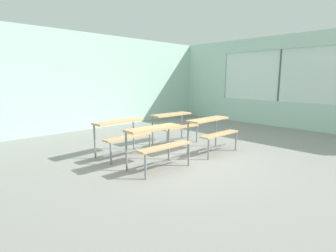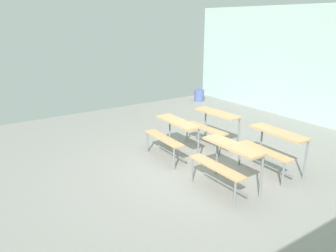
% 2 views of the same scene
% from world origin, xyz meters
% --- Properties ---
extents(ground, '(10.00, 9.00, 0.05)m').
position_xyz_m(ground, '(0.00, 0.00, -0.03)').
color(ground, gray).
extents(wall_back, '(10.00, 0.12, 3.00)m').
position_xyz_m(wall_back, '(0.00, 4.50, 1.50)').
color(wall_back, silver).
rests_on(wall_back, ground).
extents(wall_right, '(0.12, 9.00, 3.00)m').
position_xyz_m(wall_right, '(5.00, -0.13, 1.45)').
color(wall_right, silver).
rests_on(wall_right, ground).
extents(desk_bench_r0c0, '(1.12, 0.63, 0.74)m').
position_xyz_m(desk_bench_r0c0, '(-0.77, 0.12, 0.56)').
color(desk_bench_r0c0, tan).
rests_on(desk_bench_r0c0, ground).
extents(desk_bench_r0c1, '(1.10, 0.60, 0.74)m').
position_xyz_m(desk_bench_r0c1, '(0.78, 0.08, 0.56)').
color(desk_bench_r0c1, tan).
rests_on(desk_bench_r0c1, ground).
extents(desk_bench_r1c0, '(1.13, 0.64, 0.74)m').
position_xyz_m(desk_bench_r1c0, '(-0.80, 1.20, 0.56)').
color(desk_bench_r1c0, tan).
rests_on(desk_bench_r1c0, ground).
extents(desk_bench_r1c1, '(1.12, 0.64, 0.74)m').
position_xyz_m(desk_bench_r1c1, '(0.76, 1.21, 0.56)').
color(desk_bench_r1c1, tan).
rests_on(desk_bench_r1c1, ground).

